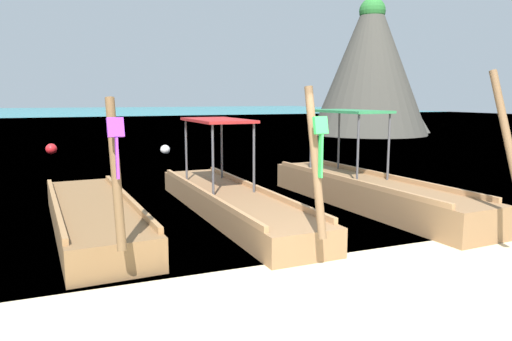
% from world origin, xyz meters
% --- Properties ---
extents(ground, '(120.00, 120.00, 0.00)m').
position_xyz_m(ground, '(0.00, 0.00, 0.00)').
color(ground, beige).
extents(sea_water, '(120.00, 120.00, 0.00)m').
position_xyz_m(sea_water, '(0.00, 61.46, 0.00)').
color(sea_water, teal).
rests_on(sea_water, ground).
extents(longtail_boat_violet_ribbon, '(1.64, 5.82, 2.45)m').
position_xyz_m(longtail_boat_violet_ribbon, '(-2.88, 4.29, 0.27)').
color(longtail_boat_violet_ribbon, brown).
rests_on(longtail_boat_violet_ribbon, ground).
extents(longtail_boat_green_ribbon, '(1.44, 6.95, 2.60)m').
position_xyz_m(longtail_boat_green_ribbon, '(-0.13, 4.49, 0.31)').
color(longtail_boat_green_ribbon, olive).
rests_on(longtail_boat_green_ribbon, ground).
extents(longtail_boat_yellow_ribbon, '(1.54, 6.96, 2.88)m').
position_xyz_m(longtail_boat_yellow_ribbon, '(2.92, 4.00, 0.38)').
color(longtail_boat_yellow_ribbon, olive).
rests_on(longtail_boat_yellow_ribbon, ground).
extents(karst_rock, '(9.14, 7.66, 9.67)m').
position_xyz_m(karst_rock, '(16.09, 22.09, 4.57)').
color(karst_rock, '#47443D').
rests_on(karst_rock, ground).
extents(mooring_buoy_near, '(0.47, 0.47, 0.47)m').
position_xyz_m(mooring_buoy_near, '(-3.76, 17.53, 0.24)').
color(mooring_buoy_near, red).
rests_on(mooring_buoy_near, sea_water).
extents(mooring_buoy_far, '(0.41, 0.41, 0.41)m').
position_xyz_m(mooring_buoy_far, '(0.79, 15.68, 0.21)').
color(mooring_buoy_far, white).
rests_on(mooring_buoy_far, sea_water).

